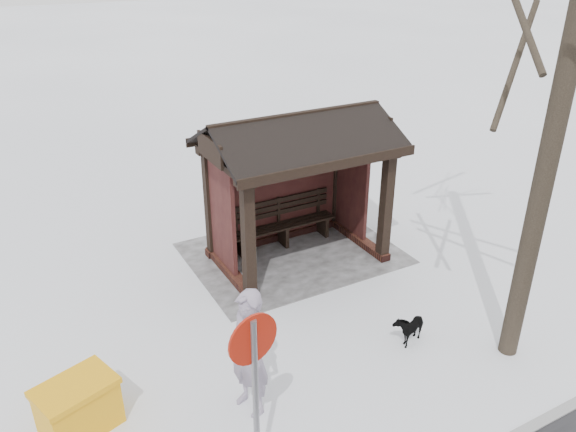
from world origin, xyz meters
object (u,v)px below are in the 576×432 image
object	(u,v)px
pedestrian	(249,353)
road_sign	(254,367)
dog	(409,326)
bus_shelter	(294,157)
grit_bin	(78,407)

from	to	relation	value
pedestrian	road_sign	bearing A→B (deg)	-38.91
dog	road_sign	bearing A→B (deg)	-89.68
bus_shelter	road_sign	xyz separation A→B (m)	(3.07, 4.60, -0.42)
grit_bin	road_sign	world-z (taller)	road_sign
pedestrian	road_sign	distance (m)	1.42
pedestrian	dog	world-z (taller)	pedestrian
bus_shelter	pedestrian	size ratio (longest dim) A/B	1.89
grit_bin	road_sign	distance (m)	2.86
bus_shelter	pedestrian	bearing A→B (deg)	53.01
grit_bin	bus_shelter	bearing A→B (deg)	-168.71
dog	road_sign	size ratio (longest dim) A/B	0.27
pedestrian	road_sign	world-z (taller)	road_sign
bus_shelter	pedestrian	world-z (taller)	bus_shelter
bus_shelter	dog	size ratio (longest dim) A/B	5.58
grit_bin	road_sign	xyz separation A→B (m)	(-1.72, 1.84, 1.35)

